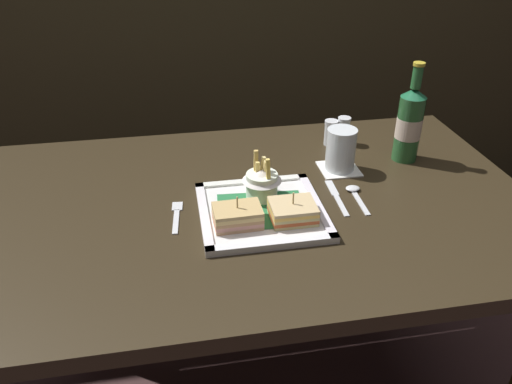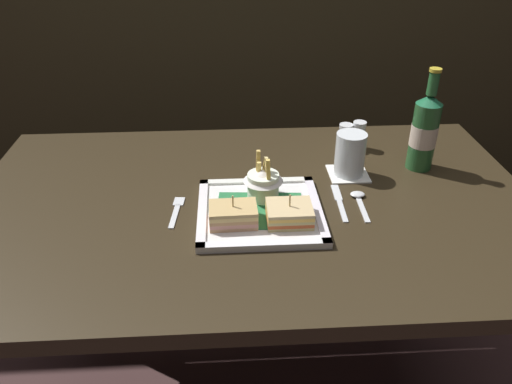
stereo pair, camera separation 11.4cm
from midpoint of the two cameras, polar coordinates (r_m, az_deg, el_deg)
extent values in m
cube|color=#2E2416|center=(1.20, 2.31, -1.71)|extent=(1.35, 0.83, 0.04)
cylinder|color=black|center=(1.75, -19.12, -6.27)|extent=(0.07, 0.07, 0.69)
cylinder|color=#342211|center=(1.82, 20.13, -4.85)|extent=(0.07, 0.07, 0.69)
cube|color=white|center=(1.14, 3.32, -2.40)|extent=(0.28, 0.28, 0.01)
cube|color=#256C3C|center=(1.13, 3.33, -2.16)|extent=(0.21, 0.17, 0.00)
cube|color=white|center=(1.03, 4.13, -5.98)|extent=(0.28, 0.02, 0.01)
cube|color=white|center=(1.24, 2.68, 1.17)|extent=(0.28, 0.02, 0.01)
cube|color=white|center=(1.12, -3.23, -2.28)|extent=(0.02, 0.28, 0.01)
cube|color=white|center=(1.15, 9.73, -1.83)|extent=(0.02, 0.28, 0.01)
cube|color=tan|center=(1.09, 0.41, -3.42)|extent=(0.10, 0.07, 0.01)
cube|color=#E29E8C|center=(1.08, 0.42, -3.05)|extent=(0.10, 0.07, 0.01)
cube|color=tan|center=(1.08, 0.42, -2.68)|extent=(0.10, 0.07, 0.01)
cube|color=#F2CD80|center=(1.07, 0.42, -2.30)|extent=(0.10, 0.07, 0.01)
cube|color=tan|center=(1.07, 0.42, -1.92)|extent=(0.10, 0.07, 0.01)
cylinder|color=tan|center=(1.07, 0.42, -2.08)|extent=(0.00, 0.00, 0.07)
cube|color=tan|center=(1.10, 6.74, -3.20)|extent=(0.10, 0.08, 0.01)
cube|color=#C0552B|center=(1.10, 6.77, -2.86)|extent=(0.10, 0.08, 0.01)
cube|color=tan|center=(1.09, 6.79, -2.53)|extent=(0.10, 0.08, 0.01)
cube|color=#EEBE53|center=(1.09, 6.81, -2.19)|extent=(0.10, 0.08, 0.01)
cube|color=#D0B37E|center=(1.09, 6.84, -1.85)|extent=(0.10, 0.08, 0.01)
cylinder|color=tan|center=(1.09, 6.83, -1.91)|extent=(0.00, 0.00, 0.07)
cylinder|color=silver|center=(1.16, 3.62, 0.59)|extent=(0.07, 0.07, 0.06)
cone|color=silver|center=(1.15, 3.66, 1.80)|extent=(0.09, 0.09, 0.03)
cube|color=#E0BF59|center=(1.13, 4.34, 1.85)|extent=(0.01, 0.01, 0.08)
cube|color=#E8C768|center=(1.16, 3.19, 2.10)|extent=(0.01, 0.01, 0.06)
cube|color=#DFB85D|center=(1.16, 3.06, 2.89)|extent=(0.01, 0.01, 0.08)
cube|color=#F3D684|center=(1.15, 4.07, 2.10)|extent=(0.01, 0.02, 0.06)
cube|color=#F1D987|center=(1.16, 3.77, 2.49)|extent=(0.02, 0.01, 0.06)
cylinder|color=#285C2E|center=(1.38, 20.73, 5.85)|extent=(0.07, 0.07, 0.18)
cone|color=#206540|center=(1.35, 21.51, 9.69)|extent=(0.07, 0.07, 0.02)
cylinder|color=#296533|center=(1.33, 21.84, 11.31)|extent=(0.03, 0.03, 0.06)
cylinder|color=gold|center=(1.32, 22.12, 12.64)|extent=(0.03, 0.03, 0.01)
cylinder|color=beige|center=(1.38, 20.75, 5.98)|extent=(0.07, 0.07, 0.06)
cube|color=white|center=(1.33, 12.82, 1.95)|extent=(0.10, 0.10, 0.00)
cylinder|color=silver|center=(1.30, 13.11, 4.15)|extent=(0.08, 0.08, 0.11)
cylinder|color=silver|center=(1.31, 13.02, 3.42)|extent=(0.07, 0.07, 0.07)
cube|color=silver|center=(1.13, -6.40, -2.86)|extent=(0.02, 0.10, 0.00)
cube|color=silver|center=(1.19, -6.01, -1.13)|extent=(0.03, 0.04, 0.00)
cube|color=silver|center=(1.17, 12.52, -2.19)|extent=(0.02, 0.09, 0.00)
cube|color=silver|center=(1.24, 11.74, -0.14)|extent=(0.02, 0.07, 0.00)
cube|color=silver|center=(1.19, 14.75, -2.09)|extent=(0.01, 0.10, 0.00)
ellipsoid|color=silver|center=(1.24, 14.00, -0.22)|extent=(0.04, 0.03, 0.01)
cylinder|color=silver|center=(1.45, 12.32, 5.92)|extent=(0.04, 0.04, 0.06)
cylinder|color=white|center=(1.46, 12.26, 5.47)|extent=(0.03, 0.03, 0.03)
cylinder|color=silver|center=(1.44, 12.48, 7.24)|extent=(0.04, 0.04, 0.01)
cylinder|color=silver|center=(1.46, 13.76, 6.04)|extent=(0.04, 0.04, 0.07)
cylinder|color=#352E1D|center=(1.47, 13.69, 5.55)|extent=(0.03, 0.03, 0.04)
cylinder|color=silver|center=(1.45, 13.95, 7.47)|extent=(0.04, 0.04, 0.01)
camera|label=1|loc=(0.06, -87.14, 1.71)|focal=35.30mm
camera|label=2|loc=(0.06, 92.86, -1.71)|focal=35.30mm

